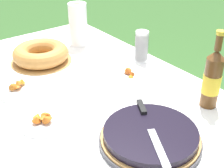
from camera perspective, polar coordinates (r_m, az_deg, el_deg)
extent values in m
cube|color=brown|center=(1.50, -4.82, -1.50)|extent=(1.67, 1.01, 0.03)
cylinder|color=brown|center=(2.47, -5.61, 1.59)|extent=(0.06, 0.06, 0.74)
cube|color=white|center=(1.49, -4.85, -0.84)|extent=(1.68, 1.02, 0.00)
cube|color=white|center=(1.80, 8.90, 2.70)|extent=(1.68, 0.00, 0.10)
cube|color=white|center=(2.20, -16.84, 6.94)|extent=(0.00, 1.02, 0.10)
cylinder|color=#38383D|center=(1.16, 6.96, -10.23)|extent=(0.37, 0.37, 0.02)
cylinder|color=#B78447|center=(1.15, 7.00, -9.66)|extent=(0.36, 0.36, 0.01)
cylinder|color=black|center=(1.14, 7.06, -8.92)|extent=(0.34, 0.34, 0.03)
cube|color=silver|center=(1.06, 8.48, -11.38)|extent=(0.18, 0.11, 0.00)
cube|color=black|center=(1.24, 5.42, -4.17)|extent=(0.09, 0.06, 0.01)
cylinder|color=#B78447|center=(1.78, -12.73, 4.12)|extent=(0.33, 0.33, 0.01)
torus|color=#BC7F3D|center=(1.76, -12.90, 5.49)|extent=(0.30, 0.30, 0.09)
cylinder|color=white|center=(1.73, 5.37, 5.62)|extent=(0.07, 0.07, 0.09)
cylinder|color=white|center=(1.73, 5.39, 6.01)|extent=(0.07, 0.07, 0.09)
cylinder|color=white|center=(1.72, 5.41, 6.41)|extent=(0.07, 0.07, 0.09)
cylinder|color=white|center=(1.71, 5.43, 6.81)|extent=(0.07, 0.07, 0.09)
cylinder|color=white|center=(1.71, 5.45, 7.21)|extent=(0.07, 0.07, 0.09)
cylinder|color=white|center=(1.70, 5.47, 7.61)|extent=(0.07, 0.07, 0.09)
cylinder|color=white|center=(1.70, 5.49, 8.02)|extent=(0.07, 0.07, 0.09)
torus|color=white|center=(1.68, 5.57, 9.52)|extent=(0.07, 0.07, 0.01)
cylinder|color=brown|center=(1.36, 17.74, 0.22)|extent=(0.07, 0.07, 0.22)
cylinder|color=yellow|center=(1.37, 17.71, 0.06)|extent=(0.07, 0.07, 0.08)
cone|color=brown|center=(1.31, 18.60, 5.14)|extent=(0.07, 0.07, 0.04)
cylinder|color=brown|center=(1.29, 18.96, 7.17)|extent=(0.03, 0.03, 0.06)
cylinder|color=gold|center=(1.28, 19.25, 8.85)|extent=(0.03, 0.03, 0.02)
cylinder|color=white|center=(1.28, -12.01, -6.61)|extent=(0.22, 0.22, 0.01)
torus|color=white|center=(1.28, -12.04, -6.32)|extent=(0.21, 0.21, 0.01)
cone|color=#B65D1B|center=(1.26, -11.71, -5.54)|extent=(0.04, 0.04, 0.03)
cone|color=#A8651E|center=(1.26, -12.29, -5.88)|extent=(0.06, 0.06, 0.04)
cone|color=#C8631E|center=(1.24, -12.09, -6.23)|extent=(0.04, 0.05, 0.04)
cone|color=#C55817|center=(1.25, -13.66, -6.24)|extent=(0.05, 0.05, 0.02)
cone|color=#AA6518|center=(1.27, -12.32, -5.41)|extent=(0.03, 0.03, 0.02)
cone|color=#AF5D0B|center=(1.28, -12.13, -5.91)|extent=(0.05, 0.05, 0.03)
cone|color=#B86720|center=(1.27, -12.17, -5.52)|extent=(0.04, 0.04, 0.03)
cone|color=#AD6918|center=(1.28, -13.45, -5.68)|extent=(0.05, 0.05, 0.05)
cone|color=#BE5219|center=(1.28, -13.72, -6.04)|extent=(0.04, 0.04, 0.02)
cone|color=#B35418|center=(1.25, -11.75, -6.05)|extent=(0.05, 0.05, 0.03)
cone|color=#B7560A|center=(1.27, -12.10, -5.87)|extent=(0.04, 0.04, 0.02)
cylinder|color=white|center=(1.52, -16.95, -1.05)|extent=(0.22, 0.22, 0.01)
torus|color=white|center=(1.52, -17.00, -0.79)|extent=(0.21, 0.21, 0.01)
cone|color=#D06D0E|center=(1.50, -17.92, -0.57)|extent=(0.04, 0.04, 0.03)
cone|color=#C2761A|center=(1.54, -16.16, 0.59)|extent=(0.04, 0.04, 0.03)
cone|color=#B15209|center=(1.53, -17.46, -0.18)|extent=(0.04, 0.05, 0.03)
cone|color=#C06320|center=(1.51, -16.99, -0.45)|extent=(0.05, 0.05, 0.04)
cone|color=orange|center=(1.53, -16.92, 0.36)|extent=(0.05, 0.04, 0.04)
cone|color=#D05213|center=(1.52, -16.85, 0.27)|extent=(0.05, 0.05, 0.03)
cone|color=#AC5D1C|center=(1.50, -17.91, -0.30)|extent=(0.06, 0.06, 0.04)
cone|color=#A54716|center=(1.53, -17.22, -0.34)|extent=(0.04, 0.04, 0.03)
cylinder|color=white|center=(1.59, 2.76, 1.75)|extent=(0.20, 0.20, 0.01)
torus|color=white|center=(1.59, 2.77, 2.00)|extent=(0.19, 0.19, 0.01)
cone|color=#AA4412|center=(1.58, 2.80, 2.47)|extent=(0.05, 0.05, 0.04)
cone|color=#B77219|center=(1.55, 3.49, 1.52)|extent=(0.04, 0.04, 0.02)
cone|color=#AA4918|center=(1.57, 2.86, 2.57)|extent=(0.05, 0.05, 0.04)
cone|color=#AE4C18|center=(1.56, 3.77, 2.00)|extent=(0.04, 0.04, 0.03)
cone|color=#BA6A1C|center=(1.59, 2.64, 2.55)|extent=(0.04, 0.04, 0.03)
cone|color=orange|center=(1.58, 2.79, 2.78)|extent=(0.04, 0.04, 0.03)
cylinder|color=white|center=(1.93, -6.22, 10.76)|extent=(0.11, 0.11, 0.26)
cylinder|color=#9E7A56|center=(1.89, -6.44, 14.49)|extent=(0.04, 0.04, 0.00)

